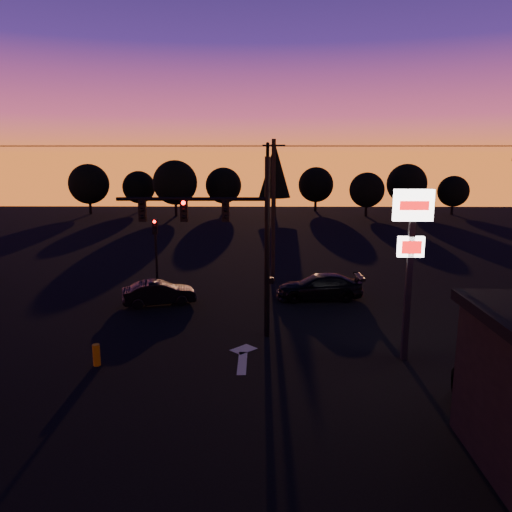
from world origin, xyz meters
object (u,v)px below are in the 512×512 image
Objects in this scene: bollard at (96,355)px; car_mid at (159,293)px; car_right at (319,287)px; traffic_signal_mast at (230,228)px; suv_parked at (511,405)px; secondary_signal at (156,244)px; pylon_sign at (411,239)px.

car_mid reaches higher than bollard.
bollard is 0.18× the size of car_right.
car_mid is at bearing -85.29° from car_right.
car_right is (4.64, 5.94, -4.23)m from traffic_signal_mast.
car_right reaches higher than suv_parked.
secondary_signal is 9.90m from car_right.
traffic_signal_mast is 7.52m from pylon_sign.
car_right reaches higher than car_mid.
secondary_signal is 15.75m from pylon_sign.
secondary_signal is at bearing -3.41° from car_mid.
car_right is (8.88, 1.16, 0.06)m from car_mid.
secondary_signal reaches higher than bollard.
car_mid is 17.99m from suv_parked.
traffic_signal_mast is at bearing -40.72° from car_right.
bollard is at bearing -147.26° from traffic_signal_mast.
car_mid is at bearing 84.05° from bollard.
car_right reaches higher than bollard.
traffic_signal_mast is at bearing -56.81° from secondary_signal.
suv_parked is (13.13, -12.31, 0.04)m from car_mid.
pylon_sign is at bearing 113.63° from suv_parked.
pylon_sign is at bearing 3.61° from bollard.
secondary_signal is 3.56m from car_mid.
secondary_signal is (-4.90, 7.49, -2.07)m from traffic_signal_mast.
pylon_sign is at bearing 13.50° from car_right.
pylon_sign is (12.00, -9.99, 2.05)m from secondary_signal.
pylon_sign reaches higher than car_right.
pylon_sign is 9.74m from car_right.
traffic_signal_mast reaches higher than car_mid.
suv_parked is at bearing -16.97° from bollard.
pylon_sign is 12.99m from bollard.
bollard is 8.09m from car_mid.
car_right is at bearing -9.22° from secondary_signal.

